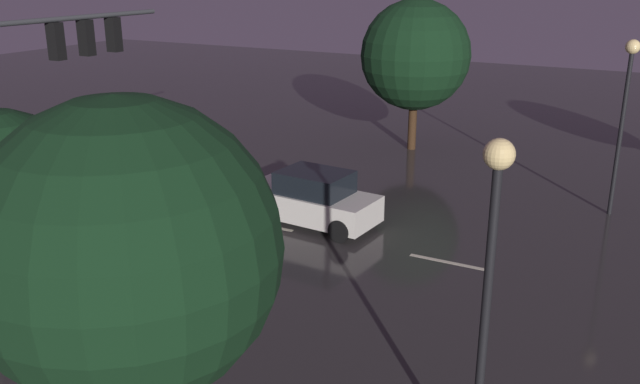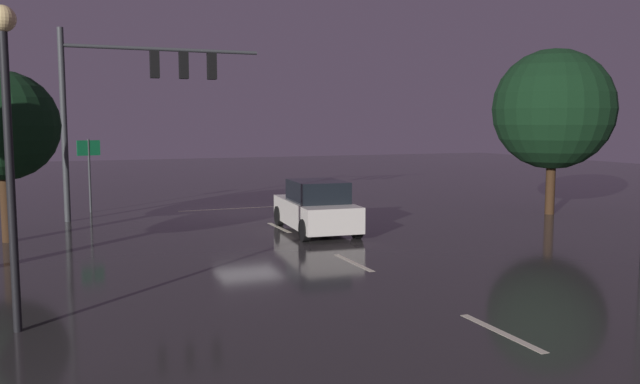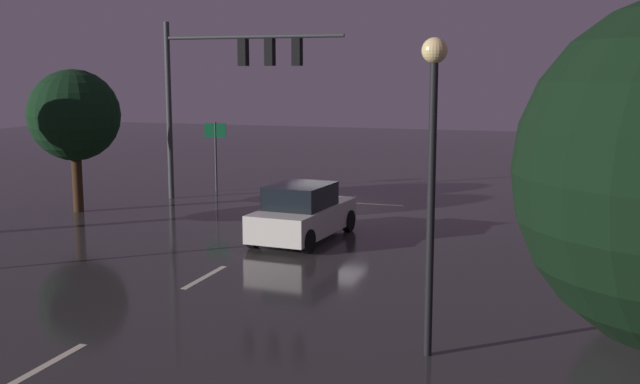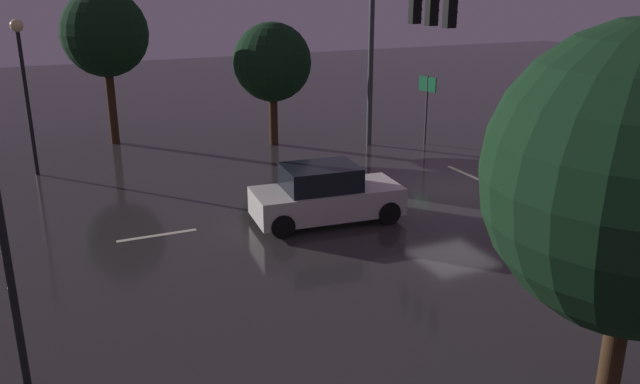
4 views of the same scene
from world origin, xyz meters
name	(u,v)px [view 4 (image 4 of 4)]	position (x,y,z in m)	size (l,w,h in m)	color
ground_plane	(457,190)	(0.00, 0.00, 0.00)	(80.00, 80.00, 0.00)	#2D2B2B
traffic_signal_assembly	(405,30)	(4.09, -0.21, 4.96)	(7.28, 0.47, 6.91)	#383A3D
lane_dash_far	(350,206)	(0.00, 4.00, 0.00)	(2.20, 0.16, 0.01)	beige
lane_dash_mid	(157,235)	(0.00, 10.00, 0.00)	(2.20, 0.16, 0.01)	beige
stop_bar	(490,185)	(0.00, -1.40, 0.00)	(5.00, 0.16, 0.01)	beige
car_approaching	(325,195)	(-0.86, 5.25, 0.80)	(2.20, 4.48, 1.70)	silver
street_lamp_right_kerb	(23,69)	(7.66, 12.85, 3.79)	(0.44, 0.44, 5.48)	black
route_sign	(427,95)	(5.78, -2.43, 2.10)	(0.88, 0.30, 2.92)	#383A3D
tree_right_near	(105,34)	(11.36, 9.63, 4.59)	(3.55, 3.55, 6.39)	#382314
tree_right_far	(272,62)	(8.38, 3.47, 3.46)	(3.24, 3.24, 5.10)	#382314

